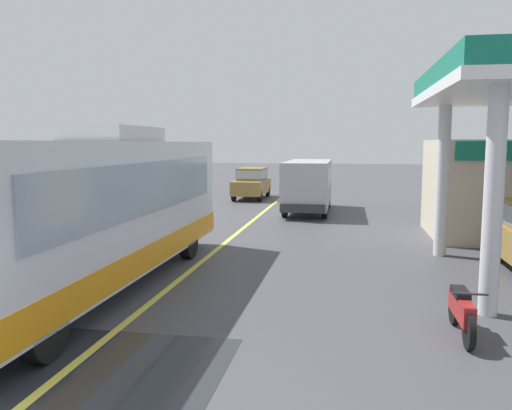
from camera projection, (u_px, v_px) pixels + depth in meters
The scene contains 7 objects.
ground at pixel (262, 213), 24.44m from camera, with size 120.00×120.00×0.00m, color #424247.
lane_divider_stripe at pixel (240, 231), 19.55m from camera, with size 0.16×50.00×0.01m, color #D8CC4C.
wet_puddle_patch at pixel (81, 400), 6.67m from camera, with size 3.28×4.78×0.01m, color #26282D.
coach_bus_main at pixel (96, 213), 11.67m from camera, with size 2.60×11.04×3.69m.
minibus_opposing_lane at pixel (308, 181), 24.72m from camera, with size 2.04×6.13×2.44m.
motorcycle_parked_forecourt at pixel (461, 310), 8.86m from camera, with size 0.55×1.80×0.92m.
car_trailing_behind_bus at pixel (252, 181), 30.84m from camera, with size 1.70×4.20×1.82m.
Camera 1 is at (3.98, -3.89, 3.29)m, focal length 36.39 mm.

